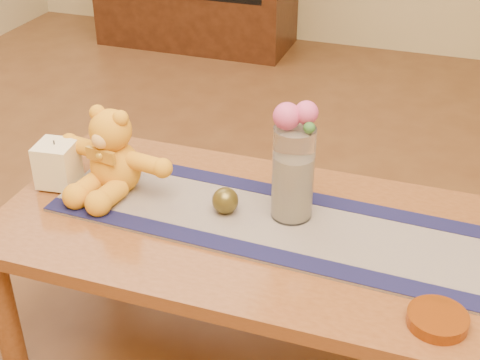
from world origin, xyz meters
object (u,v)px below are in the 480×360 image
(teddy_bear, at_px, (114,151))
(pillar_candle, at_px, (57,164))
(bronze_ball, at_px, (225,201))
(glass_vase, at_px, (293,173))
(amber_dish, at_px, (437,319))

(teddy_bear, height_order, pillar_candle, teddy_bear)
(pillar_candle, distance_m, bronze_ball, 0.51)
(pillar_candle, xyz_separation_m, glass_vase, (0.68, 0.06, 0.07))
(glass_vase, bearing_deg, amber_dish, -36.02)
(glass_vase, relative_size, bronze_ball, 3.60)
(amber_dish, bearing_deg, teddy_bear, 163.33)
(teddy_bear, distance_m, glass_vase, 0.51)
(pillar_candle, relative_size, bronze_ball, 1.75)
(pillar_candle, height_order, glass_vase, glass_vase)
(glass_vase, bearing_deg, pillar_candle, -175.23)
(pillar_candle, bearing_deg, glass_vase, 4.77)
(teddy_bear, distance_m, amber_dish, 0.97)
(teddy_bear, bearing_deg, amber_dish, -8.36)
(bronze_ball, bearing_deg, amber_dish, -23.53)
(bronze_ball, bearing_deg, teddy_bear, 176.22)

